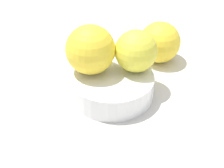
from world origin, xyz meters
TOP-DOWN VIEW (x-y plane):
  - ground_plane at (0.00, 0.00)cm, footprint 110.00×110.00cm
  - fruit_bowl at (0.00, 0.00)cm, footprint 13.40×13.40cm
  - orange_in_bowl_0 at (-3.58, -0.85)cm, footprint 7.81×7.81cm
  - orange_in_bowl_1 at (1.63, 3.93)cm, footprint 6.75×6.75cm
  - orange_loose_0 at (0.32, 13.96)cm, footprint 7.58×7.58cm

SIDE VIEW (x-z plane):
  - ground_plane at x=0.00cm, z-range -2.00..0.00cm
  - fruit_bowl at x=0.00cm, z-range -0.10..3.67cm
  - orange_loose_0 at x=0.32cm, z-range 0.00..7.58cm
  - orange_in_bowl_1 at x=1.63cm, z-range 3.77..10.52cm
  - orange_in_bowl_0 at x=-3.58cm, z-range 3.77..11.58cm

